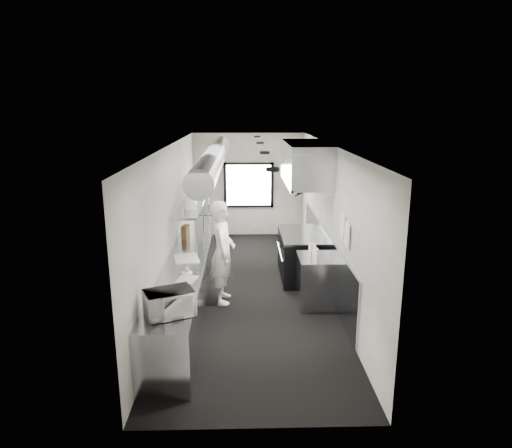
{
  "coord_description": "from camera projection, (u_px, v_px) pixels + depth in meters",
  "views": [
    {
      "loc": [
        -0.14,
        -8.38,
        3.5
      ],
      "look_at": [
        0.08,
        -0.2,
        1.38
      ],
      "focal_mm": 32.16,
      "sensor_mm": 36.0,
      "label": 1
    }
  ],
  "objects": [
    {
      "name": "newspaper",
      "position": [
        187.0,
        279.0,
        7.05
      ],
      "size": [
        0.35,
        0.41,
        0.01
      ],
      "primitive_type": "cube",
      "rotation": [
        0.0,
        0.0,
        -0.21
      ],
      "color": "silver",
      "rests_on": "prep_counter"
    },
    {
      "name": "plate_stack_b",
      "position": [
        191.0,
        195.0,
        9.34
      ],
      "size": [
        0.26,
        0.26,
        0.32
      ],
      "primitive_type": "cylinder",
      "rotation": [
        0.0,
        0.0,
        -0.04
      ],
      "color": "white",
      "rests_on": "pass_shelf"
    },
    {
      "name": "wall_right",
      "position": [
        330.0,
        220.0,
        8.68
      ],
      "size": [
        0.02,
        8.0,
        2.8
      ],
      "primitive_type": "cube",
      "color": "silver",
      "rests_on": "floor"
    },
    {
      "name": "wall_left",
      "position": [
        172.0,
        221.0,
        8.6
      ],
      "size": [
        0.02,
        8.0,
        2.8
      ],
      "primitive_type": "cube",
      "color": "silver",
      "rests_on": "floor"
    },
    {
      "name": "plate_stack_a",
      "position": [
        190.0,
        202.0,
        8.79
      ],
      "size": [
        0.28,
        0.28,
        0.28
      ],
      "primitive_type": "cylinder",
      "rotation": [
        0.0,
        0.0,
        -0.16
      ],
      "color": "white",
      "rests_on": "pass_shelf"
    },
    {
      "name": "plate_stack_c",
      "position": [
        192.0,
        193.0,
        9.58
      ],
      "size": [
        0.23,
        0.23,
        0.31
      ],
      "primitive_type": "cylinder",
      "rotation": [
        0.0,
        0.0,
        -0.05
      ],
      "color": "white",
      "rests_on": "pass_shelf"
    },
    {
      "name": "deli_tub_a",
      "position": [
        162.0,
        294.0,
        6.4
      ],
      "size": [
        0.15,
        0.15,
        0.09
      ],
      "primitive_type": "cylinder",
      "rotation": [
        0.0,
        0.0,
        -0.27
      ],
      "color": "beige",
      "rests_on": "prep_counter"
    },
    {
      "name": "exhaust_hood",
      "position": [
        306.0,
        163.0,
        9.1
      ],
      "size": [
        0.81,
        2.2,
        0.88
      ],
      "color": "#979CA4",
      "rests_on": "ceiling"
    },
    {
      "name": "floor",
      "position": [
        251.0,
        290.0,
        8.99
      ],
      "size": [
        3.0,
        8.0,
        0.01
      ],
      "primitive_type": "cube",
      "color": "black",
      "rests_on": "ground"
    },
    {
      "name": "line_cook",
      "position": [
        222.0,
        252.0,
        8.25
      ],
      "size": [
        0.47,
        0.7,
        1.88
      ],
      "primitive_type": "imported",
      "rotation": [
        0.0,
        0.0,
        1.59
      ],
      "color": "white",
      "rests_on": "floor"
    },
    {
      "name": "cutting_board",
      "position": [
        187.0,
        258.0,
        8.02
      ],
      "size": [
        0.51,
        0.62,
        0.02
      ],
      "primitive_type": "cube",
      "rotation": [
        0.0,
        0.0,
        0.22
      ],
      "color": "silver",
      "rests_on": "prep_counter"
    },
    {
      "name": "squeeze_bottle_c",
      "position": [
        317.0,
        253.0,
        8.07
      ],
      "size": [
        0.07,
        0.07,
        0.17
      ],
      "primitive_type": "cylinder",
      "rotation": [
        0.0,
        0.0,
        -0.21
      ],
      "color": "silver",
      "rests_on": "bottle_station"
    },
    {
      "name": "wall_cladding",
      "position": [
        325.0,
        257.0,
        9.19
      ],
      "size": [
        0.03,
        5.5,
        1.1
      ],
      "primitive_type": "cube",
      "color": "#979CA4",
      "rests_on": "wall_right"
    },
    {
      "name": "microwave",
      "position": [
        169.0,
        303.0,
        5.83
      ],
      "size": [
        0.68,
        0.62,
        0.33
      ],
      "primitive_type": "imported",
      "rotation": [
        0.0,
        0.0,
        0.43
      ],
      "color": "silver",
      "rests_on": "prep_counter"
    },
    {
      "name": "bottle_station",
      "position": [
        316.0,
        281.0,
        8.23
      ],
      "size": [
        0.65,
        0.8,
        0.9
      ],
      "primitive_type": "cube",
      "color": "#979CA4",
      "rests_on": "floor"
    },
    {
      "name": "knife_block",
      "position": [
        185.0,
        232.0,
        9.25
      ],
      "size": [
        0.15,
        0.26,
        0.26
      ],
      "primitive_type": "cube",
      "rotation": [
        0.0,
        0.0,
        -0.2
      ],
      "color": "brown",
      "rests_on": "prep_counter"
    },
    {
      "name": "deli_tub_b",
      "position": [
        161.0,
        295.0,
        6.36
      ],
      "size": [
        0.16,
        0.16,
        0.09
      ],
      "primitive_type": "cylinder",
      "rotation": [
        0.0,
        0.0,
        0.23
      ],
      "color": "beige",
      "rests_on": "prep_counter"
    },
    {
      "name": "pastry",
      "position": [
        187.0,
        270.0,
        7.32
      ],
      "size": [
        0.09,
        0.09,
        0.09
      ],
      "primitive_type": "sphere",
      "color": "tan",
      "rests_on": "small_plate"
    },
    {
      "name": "squeeze_bottle_b",
      "position": [
        317.0,
        255.0,
        7.92
      ],
      "size": [
        0.09,
        0.09,
        0.2
      ],
      "primitive_type": "cylinder",
      "rotation": [
        0.0,
        0.0,
        0.37
      ],
      "color": "silver",
      "rests_on": "bottle_station"
    },
    {
      "name": "pass_shelf",
      "position": [
        193.0,
        203.0,
        9.55
      ],
      "size": [
        0.45,
        3.0,
        0.68
      ],
      "color": "#979CA4",
      "rests_on": "prep_counter"
    },
    {
      "name": "plate_stack_d",
      "position": [
        195.0,
        186.0,
        10.21
      ],
      "size": [
        0.3,
        0.3,
        0.37
      ],
      "primitive_type": "cylinder",
      "rotation": [
        0.0,
        0.0,
        -0.28
      ],
      "color": "white",
      "rests_on": "pass_shelf"
    },
    {
      "name": "squeeze_bottle_a",
      "position": [
        317.0,
        258.0,
        7.81
      ],
      "size": [
        0.07,
        0.07,
        0.16
      ],
      "primitive_type": "cylinder",
      "rotation": [
        0.0,
        0.0,
        0.28
      ],
      "color": "silver",
      "rests_on": "bottle_station"
    },
    {
      "name": "range",
      "position": [
        300.0,
        255.0,
        9.58
      ],
      "size": [
        0.88,
        1.6,
        0.94
      ],
      "color": "black",
      "rests_on": "floor"
    },
    {
      "name": "notice_sheet_b",
      "position": [
        347.0,
        235.0,
        7.14
      ],
      "size": [
        0.02,
        0.28,
        0.38
      ],
      "primitive_type": "cube",
      "color": "white",
      "rests_on": "wall_right"
    },
    {
      "name": "squeeze_bottle_e",
      "position": [
        310.0,
        247.0,
        8.37
      ],
      "size": [
        0.07,
        0.07,
        0.19
      ],
      "primitive_type": "cylinder",
      "rotation": [
        0.0,
        0.0,
        -0.22
      ],
      "color": "silver",
      "rests_on": "bottle_station"
    },
    {
      "name": "wall_back",
      "position": [
        249.0,
        185.0,
        12.51
      ],
      "size": [
        3.0,
        0.02,
        2.8
      ],
      "primitive_type": "cube",
      "color": "silver",
      "rests_on": "floor"
    },
    {
      "name": "hvac_duct",
      "position": [
        214.0,
        157.0,
        8.72
      ],
      "size": [
        0.4,
        6.4,
        0.4
      ],
      "primitive_type": "cylinder",
      "rotation": [
        1.57,
        0.0,
        0.0
      ],
      "color": "#96979E",
      "rests_on": "ceiling"
    },
    {
      "name": "prep_counter",
      "position": [
        189.0,
        278.0,
        8.37
      ],
      "size": [
        0.7,
        6.0,
        0.9
      ],
      "primitive_type": "cube",
      "color": "#979CA4",
      "rests_on": "floor"
    },
    {
      "name": "wall_front",
      "position": [
        258.0,
        313.0,
        4.77
      ],
      "size": [
        3.0,
        0.02,
        2.8
      ],
      "primitive_type": "cube",
      "color": "silver",
      "rests_on": "floor"
    },
    {
      "name": "ceiling",
      "position": [
        251.0,
        146.0,
        8.29
      ],
      "size": [
        3.0,
        8.0,
        0.01
      ],
      "primitive_type": "cube",
      "color": "silver",
      "rests_on": "wall_back"
    },
    {
      "name": "far_work_table",
      "position": [
        205.0,
        226.0,
        11.95
      ],
      "size": [
        0.7,
        1.2,
        0.9
      ],
      "primitive_type": "cube",
      "color": "#979CA4",
      "rests_on": "floor"
    },
    {
      "name": "squeeze_bottle_d",
      "position": [
        314.0,
        249.0,
        8.26
      ],
      "size": [
        0.08,
        0.08,
        0.2
      ],
      "primitive_type": "cylinder",
      "rotation": [
        0.0,
        0.0,
        0.35
      ],
      "color": "silver",
      "rests_on": "bottle_station"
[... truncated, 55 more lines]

